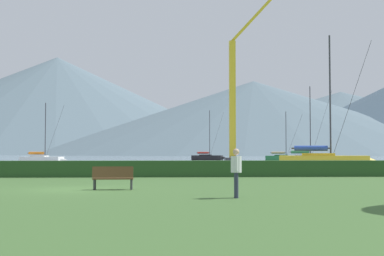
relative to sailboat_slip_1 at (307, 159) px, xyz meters
name	(u,v)px	position (x,y,z in m)	size (l,w,h in m)	color
ground_plane	(76,189)	(-23.25, -49.66, -0.62)	(1000.00, 1000.00, 0.00)	#3D602D
harbor_water	(152,157)	(-23.25, 87.34, -0.62)	(320.00, 246.00, 0.00)	#8499A8
hedge_line	(106,169)	(-23.25, -38.66, -0.12)	(80.00, 1.20, 1.00)	#284C23
sailboat_slip_1	(307,159)	(0.00, 0.00, 0.00)	(7.48, 3.20, 10.60)	#9E9EA3
sailboat_slip_2	(42,159)	(-36.31, 1.60, -0.07)	(6.76, 3.24, 8.30)	white
sailboat_slip_3	(284,158)	(0.43, 16.29, -0.06)	(6.91, 3.32, 8.36)	#236B38
sailboat_slip_4	(208,157)	(-11.40, 28.57, -0.06)	(6.75, 3.75, 9.50)	black
sailboat_slip_6	(325,161)	(-5.23, -24.85, 0.13)	(9.11, 4.50, 12.10)	gold
park_bench_near_path	(113,177)	(-21.70, -49.93, -0.09)	(1.66, 0.50, 0.95)	brown
person_standing_walker	(236,169)	(-17.20, -53.99, 0.35)	(0.36, 0.57, 1.65)	#2D3347
dock_crane	(235,105)	(-10.36, -2.50, 7.10)	(7.73, 2.00, 23.61)	#333338
distant_hill_central_peak	(253,118)	(34.98, 249.22, 21.99)	(263.51, 263.51, 45.24)	slate
distant_hill_east_ridge	(57,105)	(-108.53, 367.16, 39.36)	(339.38, 339.38, 79.96)	slate
distant_hill_far_shoulder	(341,123)	(111.22, 312.61, 22.55)	(313.50, 313.50, 46.36)	slate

